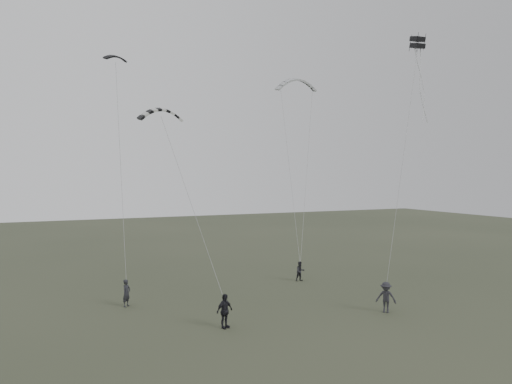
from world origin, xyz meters
name	(u,v)px	position (x,y,z in m)	size (l,w,h in m)	color
ground	(282,319)	(0.00, 0.00, 0.00)	(140.00, 140.00, 0.00)	#363C2A
flyer_left	(127,293)	(-7.56, 6.31, 0.84)	(0.61, 0.40, 1.68)	black
flyer_right	(300,271)	(5.93, 8.32, 0.75)	(0.73, 0.57, 1.50)	black
flyer_center	(225,311)	(-3.58, -0.28, 0.92)	(1.07, 0.45, 1.83)	black
flyer_far	(386,297)	(6.20, -1.46, 0.91)	(1.18, 0.68, 1.82)	#26252A
kite_dark_small	(115,56)	(-7.33, 11.12, 16.44)	(1.62, 0.49, 0.52)	black
kite_pale_large	(297,80)	(8.97, 14.42, 16.68)	(3.73, 0.84, 1.55)	#AFB1B4
kite_striped	(161,110)	(-5.42, 5.92, 12.23)	(2.77, 0.69, 1.11)	black
kite_box	(417,42)	(10.59, 0.96, 16.93)	(0.73, 0.73, 0.75)	black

